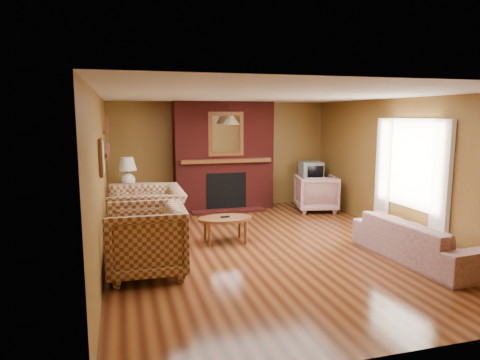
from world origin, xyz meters
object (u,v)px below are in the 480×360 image
object	(u,v)px
plaid_armchair	(146,240)
side_table	(129,204)
floral_armchair	(316,193)
tv_stand	(310,193)
plaid_loveseat	(146,215)
crt_tv	(311,171)
table_lamp	(127,171)
floral_sofa	(418,240)
coffee_table	(225,220)
fireplace	(224,157)

from	to	relation	value
plaid_armchair	side_table	xyz separation A→B (m)	(-0.15, 3.12, -0.14)
floral_armchair	tv_stand	distance (m)	0.61
plaid_loveseat	crt_tv	size ratio (longest dim) A/B	2.56
plaid_loveseat	table_lamp	size ratio (longest dim) A/B	2.26
floral_sofa	crt_tv	size ratio (longest dim) A/B	3.83
table_lamp	coffee_table	bearing A→B (deg)	-53.12
plaid_armchair	side_table	size ratio (longest dim) A/B	1.56
floral_armchair	crt_tv	world-z (taller)	crt_tv
coffee_table	crt_tv	bearing A→B (deg)	41.64
floral_armchair	coffee_table	xyz separation A→B (m)	(-2.51, -1.77, -0.02)
floral_sofa	side_table	xyz separation A→B (m)	(-4.00, 3.64, 0.03)
plaid_armchair	floral_sofa	distance (m)	3.89
side_table	crt_tv	distance (m)	4.19
crt_tv	plaid_loveseat	bearing A→B (deg)	-153.70
floral_armchair	tv_stand	xyz separation A→B (m)	(0.14, 0.58, -0.11)
fireplace	tv_stand	xyz separation A→B (m)	(2.05, -0.18, -0.89)
tv_stand	plaid_armchair	bearing A→B (deg)	-143.74
floral_armchair	coffee_table	bearing A→B (deg)	48.19
fireplace	table_lamp	world-z (taller)	fireplace
floral_armchair	tv_stand	size ratio (longest dim) A/B	1.50
fireplace	coffee_table	distance (m)	2.73
side_table	table_lamp	world-z (taller)	table_lamp
table_lamp	tv_stand	xyz separation A→B (m)	(4.15, 0.35, -0.72)
plaid_loveseat	side_table	distance (m)	1.61
floral_armchair	table_lamp	size ratio (longest dim) A/B	1.42
tv_stand	floral_sofa	bearing A→B (deg)	-96.86
plaid_armchair	table_lamp	xyz separation A→B (m)	(-0.15, 3.12, 0.53)
coffee_table	side_table	distance (m)	2.51
plaid_armchair	crt_tv	bearing A→B (deg)	132.46
table_lamp	crt_tv	world-z (taller)	table_lamp
plaid_armchair	table_lamp	bearing A→B (deg)	-175.71
table_lamp	fireplace	bearing A→B (deg)	14.29
tv_stand	table_lamp	bearing A→B (deg)	-179.89
plaid_armchair	floral_armchair	bearing A→B (deg)	128.36
tv_stand	plaid_loveseat	bearing A→B (deg)	-158.34
fireplace	plaid_armchair	xyz separation A→B (m)	(-1.95, -3.66, -0.71)
floral_armchair	table_lamp	bearing A→B (deg)	9.58
plaid_loveseat	plaid_armchair	bearing A→B (deg)	-3.34
fireplace	floral_armchair	world-z (taller)	fireplace
coffee_table	table_lamp	bearing A→B (deg)	126.88
table_lamp	crt_tv	xyz separation A→B (m)	(4.15, 0.34, -0.20)
fireplace	side_table	size ratio (longest dim) A/B	3.60
coffee_table	crt_tv	xyz separation A→B (m)	(2.64, 2.35, 0.43)
coffee_table	side_table	xyz separation A→B (m)	(-1.51, 2.01, -0.04)
plaid_armchair	crt_tv	xyz separation A→B (m)	(4.00, 3.47, 0.33)
side_table	tv_stand	size ratio (longest dim) A/B	1.15
fireplace	coffee_table	bearing A→B (deg)	-103.16
fireplace	floral_sofa	distance (m)	4.67
coffee_table	fireplace	bearing A→B (deg)	76.84
coffee_table	crt_tv	size ratio (longest dim) A/B	1.67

